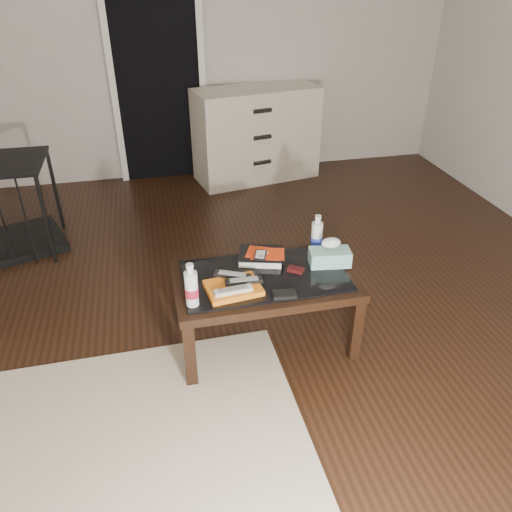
{
  "coord_description": "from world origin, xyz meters",
  "views": [
    {
      "loc": [
        -0.57,
        -2.53,
        1.98
      ],
      "look_at": [
        -0.05,
        -0.23,
        0.55
      ],
      "focal_mm": 35.0,
      "sensor_mm": 36.0,
      "label": 1
    }
  ],
  "objects_px": {
    "coffee_table": "(265,285)",
    "textbook": "(261,256)",
    "water_bottle_left": "(191,285)",
    "tissue_box": "(330,257)",
    "dresser": "(256,134)",
    "water_bottle_right": "(317,234)"
  },
  "relations": [
    {
      "from": "coffee_table",
      "to": "tissue_box",
      "type": "xyz_separation_m",
      "value": [
        0.39,
        0.03,
        0.11
      ]
    },
    {
      "from": "water_bottle_left",
      "to": "textbook",
      "type": "bearing_deg",
      "value": 38.34
    },
    {
      "from": "coffee_table",
      "to": "textbook",
      "type": "bearing_deg",
      "value": 84.49
    },
    {
      "from": "coffee_table",
      "to": "tissue_box",
      "type": "relative_size",
      "value": 4.35
    },
    {
      "from": "water_bottle_right",
      "to": "dresser",
      "type": "bearing_deg",
      "value": 85.97
    },
    {
      "from": "water_bottle_left",
      "to": "tissue_box",
      "type": "height_order",
      "value": "water_bottle_left"
    },
    {
      "from": "dresser",
      "to": "water_bottle_right",
      "type": "relative_size",
      "value": 5.35
    },
    {
      "from": "coffee_table",
      "to": "textbook",
      "type": "relative_size",
      "value": 4.0
    },
    {
      "from": "coffee_table",
      "to": "textbook",
      "type": "xyz_separation_m",
      "value": [
        0.02,
        0.16,
        0.09
      ]
    },
    {
      "from": "dresser",
      "to": "textbook",
      "type": "relative_size",
      "value": 5.09
    },
    {
      "from": "coffee_table",
      "to": "water_bottle_left",
      "type": "distance_m",
      "value": 0.49
    },
    {
      "from": "textbook",
      "to": "water_bottle_left",
      "type": "relative_size",
      "value": 1.05
    },
    {
      "from": "tissue_box",
      "to": "coffee_table",
      "type": "bearing_deg",
      "value": -167.63
    },
    {
      "from": "textbook",
      "to": "water_bottle_right",
      "type": "bearing_deg",
      "value": 19.33
    },
    {
      "from": "textbook",
      "to": "water_bottle_right",
      "type": "height_order",
      "value": "water_bottle_right"
    },
    {
      "from": "dresser",
      "to": "water_bottle_left",
      "type": "distance_m",
      "value": 2.87
    },
    {
      "from": "coffee_table",
      "to": "water_bottle_left",
      "type": "xyz_separation_m",
      "value": [
        -0.42,
        -0.18,
        0.18
      ]
    },
    {
      "from": "water_bottle_right",
      "to": "tissue_box",
      "type": "relative_size",
      "value": 1.03
    },
    {
      "from": "dresser",
      "to": "textbook",
      "type": "xyz_separation_m",
      "value": [
        -0.51,
        -2.36,
        0.03
      ]
    },
    {
      "from": "dresser",
      "to": "textbook",
      "type": "bearing_deg",
      "value": -113.03
    },
    {
      "from": "dresser",
      "to": "tissue_box",
      "type": "xyz_separation_m",
      "value": [
        -0.14,
        -2.49,
        0.06
      ]
    },
    {
      "from": "textbook",
      "to": "tissue_box",
      "type": "relative_size",
      "value": 1.09
    }
  ]
}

